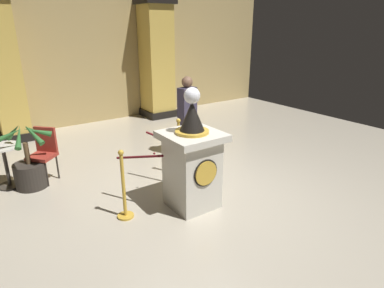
# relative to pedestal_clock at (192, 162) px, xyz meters

# --- Properties ---
(ground_plane) EXTENTS (12.39, 12.39, 0.00)m
(ground_plane) POSITION_rel_pedestal_clock_xyz_m (0.28, 0.25, -0.72)
(ground_plane) COLOR #B2A893
(back_wall) EXTENTS (12.39, 0.16, 3.47)m
(back_wall) POSITION_rel_pedestal_clock_xyz_m (0.28, 5.51, 1.02)
(back_wall) COLOR tan
(back_wall) RESTS_ON ground_plane
(pedestal_clock) EXTENTS (0.82, 0.82, 1.83)m
(pedestal_clock) POSITION_rel_pedestal_clock_xyz_m (0.00, 0.00, 0.00)
(pedestal_clock) COLOR beige
(pedestal_clock) RESTS_ON ground_plane
(stanchion_near) EXTENTS (0.24, 0.24, 1.07)m
(stanchion_near) POSITION_rel_pedestal_clock_xyz_m (0.45, 1.07, -0.34)
(stanchion_near) COLOR gold
(stanchion_near) RESTS_ON ground_plane
(stanchion_far) EXTENTS (0.24, 0.24, 1.04)m
(stanchion_far) POSITION_rel_pedestal_clock_xyz_m (-0.99, 0.27, -0.35)
(stanchion_far) COLOR gold
(stanchion_far) RESTS_ON ground_plane
(velvet_rope) EXTENTS (1.16, 1.14, 0.22)m
(velvet_rope) POSITION_rel_pedestal_clock_xyz_m (-0.27, 0.67, 0.07)
(velvet_rope) COLOR #591419
(column_left) EXTENTS (0.76, 0.76, 3.33)m
(column_left) POSITION_rel_pedestal_clock_xyz_m (-1.70, 5.02, 0.94)
(column_left) COLOR black
(column_left) RESTS_ON ground_plane
(column_right) EXTENTS (0.93, 0.93, 3.33)m
(column_right) POSITION_rel_pedestal_clock_xyz_m (2.25, 5.02, 0.94)
(column_right) COLOR black
(column_right) RESTS_ON ground_plane
(potted_palm_left) EXTENTS (0.87, 0.77, 1.16)m
(potted_palm_left) POSITION_rel_pedestal_clock_xyz_m (-1.90, 2.08, -0.36)
(potted_palm_left) COLOR #2D2823
(potted_palm_left) RESTS_ON ground_plane
(bystander_guest) EXTENTS (0.39, 0.27, 1.67)m
(bystander_guest) POSITION_rel_pedestal_clock_xyz_m (1.14, 1.81, 0.17)
(bystander_guest) COLOR #383347
(bystander_guest) RESTS_ON ground_plane
(cafe_table) EXTENTS (0.55, 0.55, 0.75)m
(cafe_table) POSITION_rel_pedestal_clock_xyz_m (-2.22, 2.32, -0.24)
(cafe_table) COLOR #332D28
(cafe_table) RESTS_ON ground_plane
(cafe_chair_red) EXTENTS (0.57, 0.57, 0.96)m
(cafe_chair_red) POSITION_rel_pedestal_clock_xyz_m (-1.62, 2.22, -0.14)
(cafe_chair_red) COLOR black
(cafe_chair_red) RESTS_ON ground_plane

